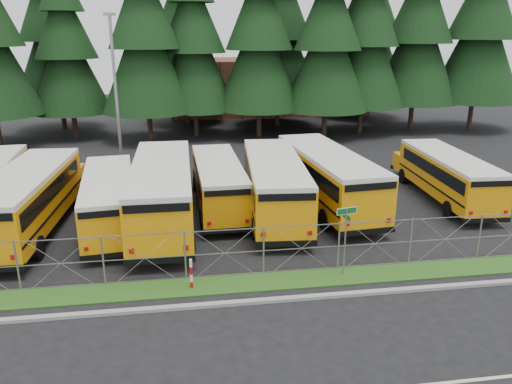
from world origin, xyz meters
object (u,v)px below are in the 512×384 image
street_sign (346,227)px  striped_bollard (191,274)px  bus_1 (31,201)px  light_standard (116,90)px  bus_4 (218,184)px  bus_5 (274,186)px  bus_6 (325,178)px  bus_2 (109,201)px  bus_3 (163,193)px  bus_east (445,177)px

street_sign → striped_bollard: street_sign is taller
bus_1 → light_standard: (3.11, 9.61, 4.01)m
bus_4 → bus_5: 3.08m
bus_1 → bus_6: size_ratio=0.98×
bus_5 → light_standard: size_ratio=1.13×
bus_2 → striped_bollard: bearing=-67.9°
bus_5 → striped_bollard: (-4.44, -7.50, -0.90)m
bus_4 → street_sign: street_sign is taller
bus_4 → striped_bollard: (-1.67, -8.81, -0.70)m
bus_3 → bus_east: (15.47, 1.44, -0.25)m
bus_2 → street_sign: bearing=-41.2°
bus_2 → bus_1: bearing=174.0°
striped_bollard → bus_6: bearing=48.4°
bus_3 → bus_4: size_ratio=1.21×
bus_3 → light_standard: 10.79m
bus_3 → bus_east: size_ratio=1.19×
bus_4 → bus_6: bus_6 is taller
street_sign → striped_bollard: 6.03m
bus_4 → bus_6: bearing=-6.4°
bus_3 → bus_east: bearing=5.5°
bus_1 → street_sign: (13.12, -6.65, 0.54)m
bus_6 → bus_east: bearing=-5.2°
bus_3 → bus_4: (2.82, 1.95, -0.27)m
bus_1 → bus_2: 3.57m
bus_1 → street_sign: 14.72m
bus_1 → bus_4: 9.15m
bus_3 → bus_east: 15.54m
bus_4 → bus_east: 12.66m
bus_2 → light_standard: 10.48m
bus_4 → bus_2: bearing=-161.3°
bus_5 → street_sign: bearing=-74.5°
bus_4 → light_standard: light_standard is taller
striped_bollard → light_standard: size_ratio=0.12×
street_sign → bus_5: bearing=101.0°
bus_1 → bus_3: bearing=3.1°
bus_1 → light_standard: bearing=75.0°
bus_3 → striped_bollard: bearing=-80.2°
bus_4 → bus_5: size_ratio=0.87×
bus_4 → bus_1: bearing=-168.9°
bus_2 → striped_bollard: size_ratio=8.29×
bus_2 → bus_4: (5.37, 1.96, 0.00)m
bus_5 → striped_bollard: 8.76m
bus_1 → bus_east: (21.58, 1.46, -0.17)m
bus_5 → bus_6: size_ratio=0.98×
bus_3 → striped_bollard: size_ratio=10.00×
street_sign → light_standard: bearing=121.6°
striped_bollard → light_standard: 17.66m
bus_4 → street_sign: 9.62m
bus_2 → bus_6: bearing=1.2°
bus_2 → bus_3: bearing=-6.2°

